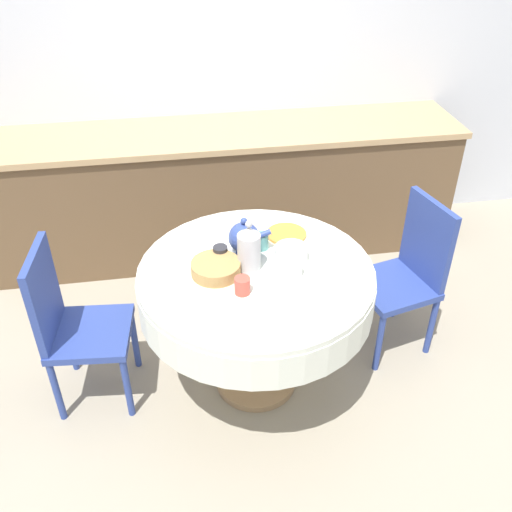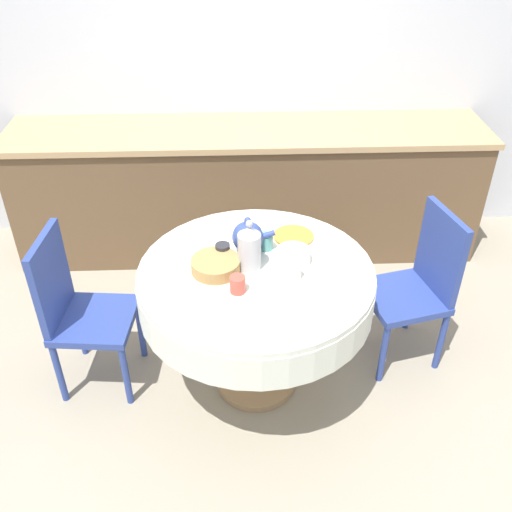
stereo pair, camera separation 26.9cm
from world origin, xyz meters
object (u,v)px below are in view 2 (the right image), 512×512
(chair_right, at_px, (77,307))
(teapot, at_px, (248,237))
(coffee_carafe, at_px, (249,248))
(chair_left, at_px, (418,282))

(chair_right, distance_m, teapot, 0.96)
(coffee_carafe, height_order, teapot, coffee_carafe)
(chair_right, xyz_separation_m, teapot, (0.89, 0.07, 0.36))
(chair_left, distance_m, chair_right, 1.82)
(chair_left, xyz_separation_m, chair_right, (-1.82, -0.14, 0.00))
(chair_right, relative_size, coffee_carafe, 3.45)
(chair_left, height_order, coffee_carafe, coffee_carafe)
(chair_left, bearing_deg, teapot, 80.42)
(coffee_carafe, bearing_deg, chair_right, 175.63)
(coffee_carafe, distance_m, teapot, 0.14)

